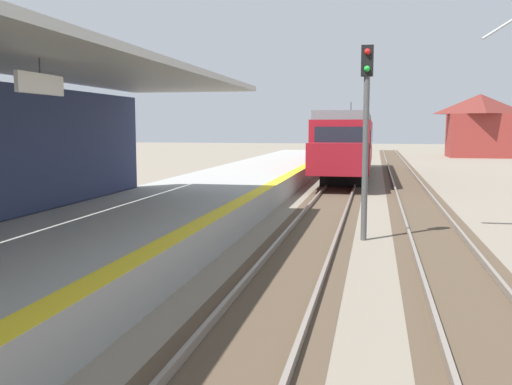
# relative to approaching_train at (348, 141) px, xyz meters

# --- Properties ---
(station_platform) EXTENTS (5.00, 80.00, 0.91)m
(station_platform) POSITION_rel_approaching_train_xyz_m (-4.40, -21.70, -1.73)
(station_platform) COLOR #999993
(station_platform) RESTS_ON ground
(track_pair_nearest_platform) EXTENTS (2.34, 120.00, 0.16)m
(track_pair_nearest_platform) POSITION_rel_approaching_train_xyz_m (-0.00, -17.70, -2.13)
(track_pair_nearest_platform) COLOR #4C3D2D
(track_pair_nearest_platform) RESTS_ON ground
(track_pair_middle) EXTENTS (2.34, 120.00, 0.16)m
(track_pair_middle) POSITION_rel_approaching_train_xyz_m (3.40, -17.70, -2.13)
(track_pair_middle) COLOR #4C3D2D
(track_pair_middle) RESTS_ON ground
(approaching_train) EXTENTS (2.93, 19.60, 4.76)m
(approaching_train) POSITION_rel_approaching_train_xyz_m (0.00, 0.00, 0.00)
(approaching_train) COLOR maroon
(approaching_train) RESTS_ON ground
(rail_signal_post) EXTENTS (0.32, 0.34, 5.20)m
(rail_signal_post) POSITION_rel_approaching_train_xyz_m (1.43, -20.42, 1.02)
(rail_signal_post) COLOR #4C4C4C
(rail_signal_post) RESTS_ON ground
(distant_trackside_house) EXTENTS (6.60, 5.28, 6.40)m
(distant_trackside_house) POSITION_rel_approaching_train_xyz_m (12.01, 25.94, 1.16)
(distant_trackside_house) COLOR maroon
(distant_trackside_house) RESTS_ON ground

